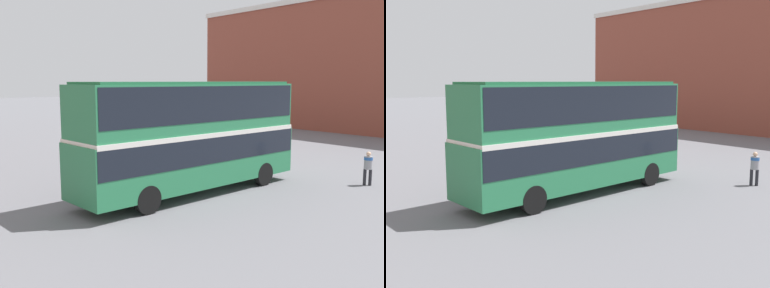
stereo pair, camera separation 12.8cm
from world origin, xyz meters
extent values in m
plane|color=slate|center=(0.00, 0.00, 0.00)|extent=(240.00, 240.00, 0.00)
cube|color=brown|center=(28.65, 11.07, 6.27)|extent=(9.15, 32.65, 12.54)
cube|color=silver|center=(28.65, 11.07, 12.79)|extent=(9.45, 32.95, 0.50)
cube|color=#287A4C|center=(-0.89, -0.91, 1.55)|extent=(11.18, 3.38, 2.18)
cube|color=#287A4C|center=(-0.89, -0.91, 3.70)|extent=(11.01, 3.29, 2.12)
cube|color=black|center=(-0.89, -0.91, 2.04)|extent=(11.07, 3.40, 1.07)
cube|color=black|center=(-0.89, -0.91, 3.96)|extent=(10.85, 3.31, 1.45)
cube|color=silver|center=(-0.89, -0.91, 2.67)|extent=(11.07, 3.40, 0.20)
cube|color=#226841|center=(-0.89, -0.91, 4.81)|extent=(10.50, 3.08, 0.10)
cylinder|color=black|center=(2.54, 0.50, 0.54)|extent=(1.11, 0.38, 1.09)
cylinder|color=black|center=(2.71, -1.80, 0.54)|extent=(1.11, 0.38, 1.09)
cylinder|color=black|center=(-4.27, 0.00, 0.54)|extent=(1.11, 0.38, 1.09)
cylinder|color=black|center=(-4.10, -2.30, 0.54)|extent=(1.11, 0.38, 1.09)
cylinder|color=#232328|center=(6.61, -4.98, 0.39)|extent=(0.15, 0.15, 0.78)
cylinder|color=#232328|center=(6.48, -4.77, 0.39)|extent=(0.15, 0.15, 0.78)
cylinder|color=gray|center=(6.54, -4.88, 1.09)|extent=(0.52, 0.52, 0.62)
cylinder|color=#28569E|center=(6.54, -4.88, 1.28)|extent=(0.55, 0.55, 0.14)
sphere|color=#D8A884|center=(6.54, -4.88, 1.50)|extent=(0.21, 0.21, 0.21)
cube|color=silver|center=(8.71, 14.25, 0.62)|extent=(4.44, 2.07, 0.67)
cube|color=black|center=(8.88, 14.24, 1.21)|extent=(2.35, 1.77, 0.50)
cylinder|color=black|center=(7.32, 13.51, 0.34)|extent=(0.69, 0.26, 0.68)
cylinder|color=black|center=(7.42, 15.15, 0.34)|extent=(0.69, 0.26, 0.68)
cylinder|color=black|center=(10.00, 13.35, 0.34)|extent=(0.69, 0.26, 0.68)
cylinder|color=black|center=(10.10, 15.00, 0.34)|extent=(0.69, 0.26, 0.68)
camera|label=1|loc=(-12.86, -15.94, 4.90)|focal=42.00mm
camera|label=2|loc=(-12.75, -16.02, 4.90)|focal=42.00mm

